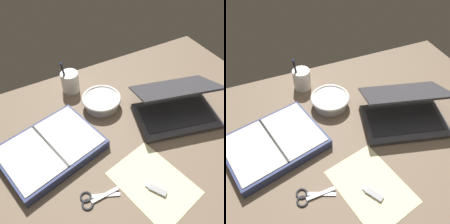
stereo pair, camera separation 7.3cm
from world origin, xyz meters
TOP-DOWN VIEW (x-y plane):
  - desk_top at (0.00, 0.00)cm, footprint 140.00×100.00cm
  - laptop at (21.98, 1.75)cm, footprint 38.51×33.63cm
  - bowl at (-2.78, 20.84)cm, footprint 16.85×16.85cm
  - pen_cup at (-10.46, 37.18)cm, footprint 7.95×7.95cm
  - planner at (-30.06, 8.10)cm, footprint 39.98×33.54cm
  - scissors at (-25.00, -15.64)cm, footprint 13.10×6.87cm
  - paper_sheet_front at (-4.14, -20.23)cm, footprint 25.45×30.83cm
  - usb_drive at (-4.85, -23.15)cm, footprint 5.21×6.94cm

SIDE VIEW (x-z plane):
  - desk_top at x=0.00cm, z-range 0.00..2.00cm
  - paper_sheet_front at x=-4.14cm, z-range 2.00..2.16cm
  - scissors at x=-25.00cm, z-range 1.94..2.74cm
  - usb_drive at x=-4.85cm, z-range 2.00..3.00cm
  - planner at x=-30.06cm, z-range 1.91..6.25cm
  - bowl at x=-2.78cm, z-range 2.33..7.60cm
  - laptop at x=21.98cm, z-range -1.33..14.52cm
  - pen_cup at x=-10.46cm, z-range -0.62..14.38cm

